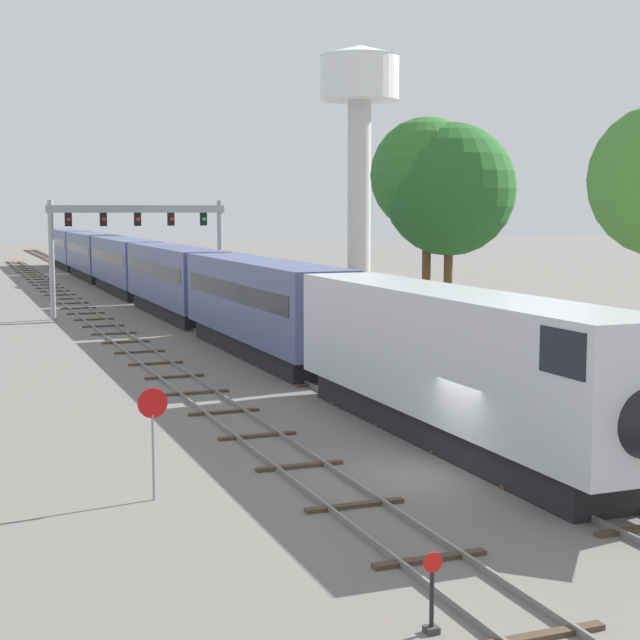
{
  "coord_description": "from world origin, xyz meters",
  "views": [
    {
      "loc": [
        -12.78,
        -23.58,
        7.33
      ],
      "look_at": [
        1.0,
        12.0,
        3.0
      ],
      "focal_mm": 54.88,
      "sensor_mm": 36.0,
      "label": 1
    }
  ],
  "objects": [
    {
      "name": "ground_plane",
      "position": [
        0.0,
        0.0,
        0.0
      ],
      "size": [
        400.0,
        400.0,
        0.0
      ],
      "primitive_type": "plane",
      "color": "slate"
    },
    {
      "name": "track_main",
      "position": [
        2.0,
        60.0,
        0.07
      ],
      "size": [
        2.6,
        200.0,
        0.16
      ],
      "color": "slate",
      "rests_on": "ground"
    },
    {
      "name": "track_near",
      "position": [
        -3.5,
        40.0,
        0.07
      ],
      "size": [
        2.6,
        160.0,
        0.16
      ],
      "color": "slate",
      "rests_on": "ground"
    },
    {
      "name": "passenger_train",
      "position": [
        2.0,
        52.4,
        2.61
      ],
      "size": [
        3.04,
        117.54,
        4.8
      ],
      "color": "silver",
      "rests_on": "ground"
    },
    {
      "name": "signal_gantry",
      "position": [
        -0.25,
        43.13,
        5.85
      ],
      "size": [
        12.1,
        0.49,
        7.95
      ],
      "color": "#999BA0",
      "rests_on": "ground"
    },
    {
      "name": "water_tower",
      "position": [
        31.08,
        77.55,
        19.52
      ],
      "size": [
        8.88,
        8.88,
        25.31
      ],
      "color": "beige",
      "rests_on": "ground"
    },
    {
      "name": "switch_stand",
      "position": [
        -5.1,
        -9.12,
        0.52
      ],
      "size": [
        0.36,
        0.24,
        1.46
      ],
      "color": "black",
      "rests_on": "ground"
    },
    {
      "name": "stop_sign",
      "position": [
        -8.0,
        0.4,
        1.87
      ],
      "size": [
        0.76,
        0.08,
        2.88
      ],
      "color": "gray",
      "rests_on": "ground"
    },
    {
      "name": "trackside_tree_left",
      "position": [
        15.9,
        31.77,
        9.44
      ],
      "size": [
        7.24,
        7.24,
        13.09
      ],
      "color": "brown",
      "rests_on": "ground"
    },
    {
      "name": "trackside_tree_mid",
      "position": [
        16.98,
        30.88,
        8.56
      ],
      "size": [
        8.33,
        8.33,
        12.74
      ],
      "color": "brown",
      "rests_on": "ground"
    }
  ]
}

